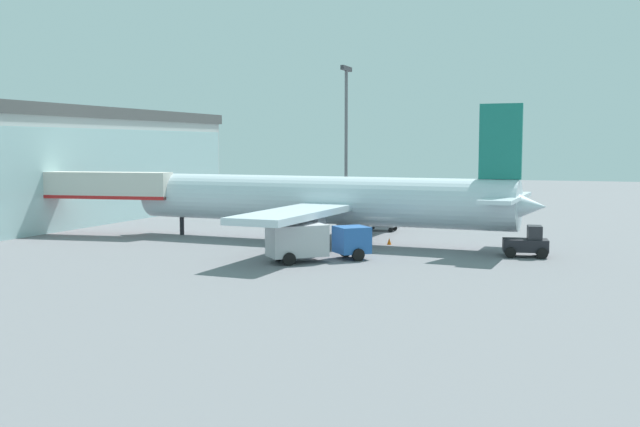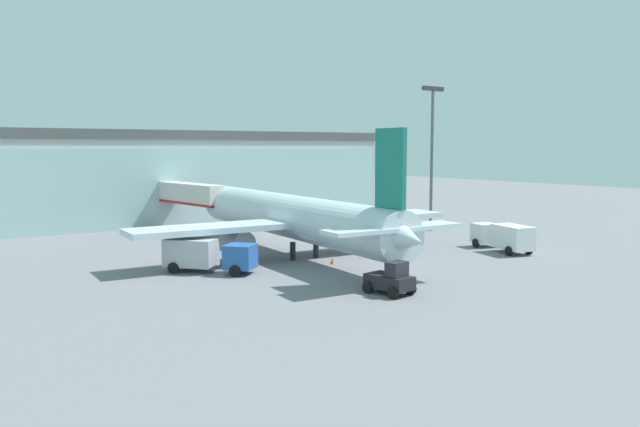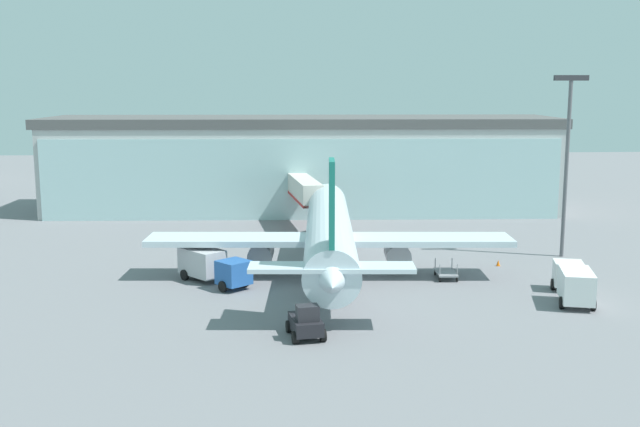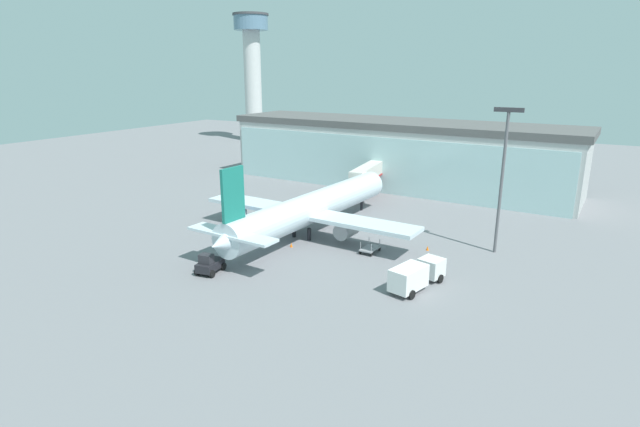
{
  "view_description": "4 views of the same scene",
  "coord_description": "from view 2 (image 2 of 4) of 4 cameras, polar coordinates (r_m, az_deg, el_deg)",
  "views": [
    {
      "loc": [
        -58.04,
        -14.92,
        8.24
      ],
      "look_at": [
        -1.69,
        4.65,
        2.71
      ],
      "focal_mm": 42.0,
      "sensor_mm": 36.0,
      "label": 1
    },
    {
      "loc": [
        -29.27,
        -42.84,
        9.95
      ],
      "look_at": [
        3.21,
        3.96,
        3.88
      ],
      "focal_mm": 35.0,
      "sensor_mm": 36.0,
      "label": 2
    },
    {
      "loc": [
        -3.58,
        -57.71,
        16.09
      ],
      "look_at": [
        0.44,
        7.4,
        4.89
      ],
      "focal_mm": 42.0,
      "sensor_mm": 36.0,
      "label": 3
    },
    {
      "loc": [
        33.23,
        -48.85,
        20.98
      ],
      "look_at": [
        2.14,
        5.91,
        2.84
      ],
      "focal_mm": 28.0,
      "sensor_mm": 36.0,
      "label": 4
    }
  ],
  "objects": [
    {
      "name": "airplane",
      "position": [
        57.21,
        -2.46,
        -0.36
      ],
      "size": [
        31.0,
        36.7,
        11.3
      ],
      "rotation": [
        0.0,
        0.0,
        1.51
      ],
      "color": "silver",
      "rests_on": "ground"
    },
    {
      "name": "terminal_building",
      "position": [
        86.83,
        -15.05,
        3.3
      ],
      "size": [
        65.44,
        17.53,
        12.09
      ],
      "rotation": [
        0.0,
        0.0,
        -0.04
      ],
      "color": "#B0B0B0",
      "rests_on": "ground"
    },
    {
      "name": "baggage_cart",
      "position": [
        61.45,
        6.46,
        -2.8
      ],
      "size": [
        1.72,
        2.87,
        1.5
      ],
      "rotation": [
        0.0,
        0.0,
        4.67
      ],
      "color": "gray",
      "rests_on": "ground"
    },
    {
      "name": "safety_cone_wingtip",
      "position": [
        68.31,
        7.81,
        -2.12
      ],
      "size": [
        0.36,
        0.36,
        0.55
      ],
      "primitive_type": "cone",
      "color": "orange",
      "rests_on": "ground"
    },
    {
      "name": "apron_light_mast",
      "position": [
        75.06,
        10.2,
        6.19
      ],
      "size": [
        3.2,
        0.4,
        17.01
      ],
      "color": "#59595E",
      "rests_on": "ground"
    },
    {
      "name": "pushback_tug",
      "position": [
        42.79,
        6.47,
        -6.06
      ],
      "size": [
        2.59,
        3.44,
        2.3
      ],
      "rotation": [
        0.0,
        0.0,
        1.72
      ],
      "color": "black",
      "rests_on": "ground"
    },
    {
      "name": "ground",
      "position": [
        52.83,
        -0.41,
        -4.77
      ],
      "size": [
        240.0,
        240.0,
        0.0
      ],
      "primitive_type": "plane",
      "color": "slate"
    },
    {
      "name": "jet_bridge",
      "position": [
        75.78,
        -12.2,
        1.71
      ],
      "size": [
        3.9,
        14.44,
        5.72
      ],
      "rotation": [
        0.0,
        0.0,
        1.69
      ],
      "color": "beige",
      "rests_on": "ground"
    },
    {
      "name": "fuel_truck",
      "position": [
        62.29,
        16.41,
        -1.99
      ],
      "size": [
        3.91,
        7.61,
        2.65
      ],
      "rotation": [
        0.0,
        0.0,
        1.33
      ],
      "color": "silver",
      "rests_on": "ground"
    },
    {
      "name": "catering_truck",
      "position": [
        50.54,
        -10.32,
        -3.68
      ],
      "size": [
        6.49,
        6.92,
        2.65
      ],
      "rotation": [
        0.0,
        0.0,
        5.44
      ],
      "color": "#2659A5",
      "rests_on": "ground"
    },
    {
      "name": "safety_cone_nose",
      "position": [
        53.46,
        1.14,
        -4.34
      ],
      "size": [
        0.36,
        0.36,
        0.55
      ],
      "primitive_type": "cone",
      "color": "orange",
      "rests_on": "ground"
    }
  ]
}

